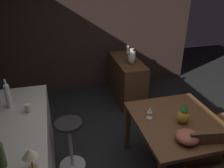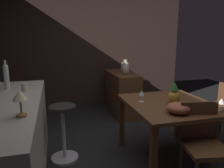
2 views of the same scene
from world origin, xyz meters
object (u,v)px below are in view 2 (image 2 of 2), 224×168
(cup_cream, at_px, (25,87))
(chair_near_window, at_px, (203,142))
(pillar_candle_short, at_px, (123,66))
(chair_by_doorway, at_px, (223,113))
(counter_lamp, at_px, (20,97))
(sideboard_cabinet, at_px, (122,93))
(fruit_bowl, at_px, (178,108))
(pineapple_centerpiece, at_px, (174,95))
(pillar_candle_tall, at_px, (127,69))
(dining_table, at_px, (170,110))
(wine_glass_left, at_px, (222,101))
(wine_glass_right, at_px, (142,94))
(bar_stool, at_px, (64,131))
(vase_ceramic_ivory, at_px, (126,67))
(wine_bottle_clear, at_px, (6,76))

(cup_cream, bearing_deg, chair_near_window, -118.48)
(chair_near_window, bearing_deg, pillar_candle_short, -0.96)
(chair_by_doorway, relative_size, counter_lamp, 4.19)
(sideboard_cabinet, distance_m, fruit_bowl, 2.22)
(pineapple_centerpiece, relative_size, pillar_candle_tall, 1.56)
(dining_table, height_order, wine_glass_left, wine_glass_left)
(wine_glass_right, height_order, pineapple_centerpiece, pineapple_centerpiece)
(pineapple_centerpiece, xyz_separation_m, pillar_candle_tall, (1.91, -0.08, 0.04))
(bar_stool, distance_m, counter_lamp, 1.13)
(dining_table, height_order, vase_ceramic_ivory, vase_ceramic_ivory)
(chair_near_window, distance_m, pillar_candle_tall, 2.44)
(counter_lamp, height_order, pillar_candle_tall, counter_lamp)
(sideboard_cabinet, distance_m, vase_ceramic_ivory, 0.58)
(vase_ceramic_ivory, bearing_deg, pillar_candle_tall, -25.99)
(bar_stool, xyz_separation_m, wine_bottle_clear, (0.19, 0.62, 0.69))
(chair_near_window, bearing_deg, vase_ceramic_ivory, 1.83)
(bar_stool, distance_m, pineapple_centerpiece, 1.40)
(dining_table, height_order, pillar_candle_short, pillar_candle_short)
(pillar_candle_tall, relative_size, vase_ceramic_ivory, 0.61)
(counter_lamp, bearing_deg, vase_ceramic_ivory, -36.31)
(chair_by_doorway, relative_size, pineapple_centerpiece, 3.33)
(chair_by_doorway, relative_size, wine_glass_right, 6.07)
(cup_cream, bearing_deg, chair_by_doorway, -96.16)
(vase_ceramic_ivory, bearing_deg, counter_lamp, 143.69)
(pillar_candle_short, bearing_deg, pineapple_centerpiece, 177.79)
(chair_near_window, distance_m, pineapple_centerpiece, 0.62)
(bar_stool, height_order, counter_lamp, counter_lamp)
(counter_lamp, bearing_deg, chair_near_window, -91.95)
(cup_cream, bearing_deg, vase_ceramic_ivory, -52.48)
(sideboard_cabinet, xyz_separation_m, vase_ceramic_ivory, (-0.21, -0.01, 0.54))
(pillar_candle_short, bearing_deg, chair_by_doorway, -159.78)
(fruit_bowl, relative_size, counter_lamp, 1.15)
(pillar_candle_short, bearing_deg, wine_glass_right, 168.64)
(bar_stool, bearing_deg, vase_ceramic_ivory, -43.62)
(chair_near_window, distance_m, vase_ceramic_ivory, 2.23)
(pineapple_centerpiece, bearing_deg, fruit_bowl, 157.11)
(fruit_bowl, bearing_deg, wine_glass_right, 22.60)
(dining_table, distance_m, chair_near_window, 0.57)
(wine_glass_left, bearing_deg, counter_lamp, 93.22)
(pineapple_centerpiece, height_order, pillar_candle_short, pineapple_centerpiece)
(sideboard_cabinet, height_order, chair_by_doorway, chair_by_doorway)
(pillar_candle_short, relative_size, vase_ceramic_ivory, 0.64)
(chair_by_doorway, distance_m, bar_stool, 2.13)
(dining_table, height_order, wine_glass_right, wine_glass_right)
(cup_cream, bearing_deg, bar_stool, -94.66)
(fruit_bowl, xyz_separation_m, counter_lamp, (-0.14, 1.46, 0.26))
(cup_cream, bearing_deg, pillar_candle_short, -44.07)
(bar_stool, distance_m, pillar_candle_short, 2.34)
(pillar_candle_tall, relative_size, pillar_candle_short, 0.96)
(dining_table, bearing_deg, pillar_candle_short, -2.79)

